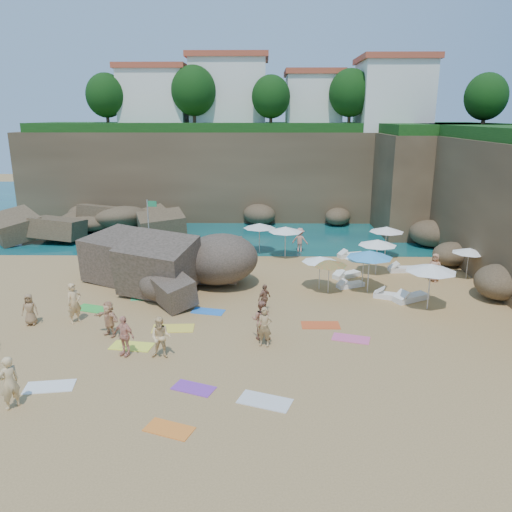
{
  "coord_description": "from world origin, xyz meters",
  "views": [
    {
      "loc": [
        2.43,
        -23.35,
        9.45
      ],
      "look_at": [
        2.0,
        3.0,
        2.0
      ],
      "focal_mm": 35.0,
      "sensor_mm": 36.0,
      "label": 1
    }
  ],
  "objects_px": {
    "lounger_0": "(346,275)",
    "person_stand_1": "(261,320)",
    "parasol_1": "(259,226)",
    "person_stand_4": "(435,267)",
    "person_stand_6": "(9,383)",
    "person_stand_0": "(74,303)",
    "rock_outcrop": "(163,291)",
    "flag_pole": "(150,218)",
    "person_stand_2": "(300,240)",
    "person_stand_5": "(114,239)",
    "parasol_2": "(387,229)",
    "parasol_0": "(285,229)",
    "person_stand_3": "(264,298)"
  },
  "relations": [
    {
      "from": "parasol_0",
      "to": "person_stand_3",
      "type": "height_order",
      "value": "parasol_0"
    },
    {
      "from": "rock_outcrop",
      "to": "lounger_0",
      "type": "distance_m",
      "value": 10.96
    },
    {
      "from": "lounger_0",
      "to": "person_stand_2",
      "type": "distance_m",
      "value": 6.34
    },
    {
      "from": "flag_pole",
      "to": "parasol_2",
      "type": "bearing_deg",
      "value": -7.08
    },
    {
      "from": "flag_pole",
      "to": "person_stand_0",
      "type": "xyz_separation_m",
      "value": [
        -0.65,
        -13.4,
        -1.36
      ]
    },
    {
      "from": "parasol_2",
      "to": "person_stand_1",
      "type": "bearing_deg",
      "value": -122.92
    },
    {
      "from": "flag_pole",
      "to": "person_stand_4",
      "type": "distance_m",
      "value": 19.63
    },
    {
      "from": "person_stand_3",
      "to": "person_stand_5",
      "type": "xyz_separation_m",
      "value": [
        -10.74,
        11.33,
        0.17
      ]
    },
    {
      "from": "person_stand_2",
      "to": "rock_outcrop",
      "type": "bearing_deg",
      "value": 62.69
    },
    {
      "from": "parasol_1",
      "to": "person_stand_3",
      "type": "distance_m",
      "value": 11.23
    },
    {
      "from": "person_stand_4",
      "to": "person_stand_0",
      "type": "bearing_deg",
      "value": -127.83
    },
    {
      "from": "rock_outcrop",
      "to": "person_stand_6",
      "type": "height_order",
      "value": "person_stand_6"
    },
    {
      "from": "rock_outcrop",
      "to": "parasol_0",
      "type": "bearing_deg",
      "value": 44.06
    },
    {
      "from": "rock_outcrop",
      "to": "person_stand_2",
      "type": "xyz_separation_m",
      "value": [
        8.21,
        8.44,
        0.87
      ]
    },
    {
      "from": "lounger_0",
      "to": "person_stand_4",
      "type": "distance_m",
      "value": 5.13
    },
    {
      "from": "parasol_0",
      "to": "flag_pole",
      "type": "bearing_deg",
      "value": 167.62
    },
    {
      "from": "person_stand_4",
      "to": "person_stand_2",
      "type": "bearing_deg",
      "value": 172.73
    },
    {
      "from": "parasol_0",
      "to": "person_stand_4",
      "type": "relative_size",
      "value": 1.38
    },
    {
      "from": "flag_pole",
      "to": "lounger_0",
      "type": "distance_m",
      "value": 14.86
    },
    {
      "from": "parasol_1",
      "to": "person_stand_5",
      "type": "distance_m",
      "value": 10.45
    },
    {
      "from": "parasol_0",
      "to": "lounger_0",
      "type": "bearing_deg",
      "value": -50.08
    },
    {
      "from": "person_stand_2",
      "to": "person_stand_5",
      "type": "relative_size",
      "value": 0.97
    },
    {
      "from": "lounger_0",
      "to": "parasol_1",
      "type": "bearing_deg",
      "value": 99.22
    },
    {
      "from": "person_stand_1",
      "to": "person_stand_6",
      "type": "relative_size",
      "value": 0.95
    },
    {
      "from": "parasol_1",
      "to": "person_stand_0",
      "type": "relative_size",
      "value": 1.17
    },
    {
      "from": "parasol_1",
      "to": "person_stand_2",
      "type": "height_order",
      "value": "parasol_1"
    },
    {
      "from": "rock_outcrop",
      "to": "person_stand_4",
      "type": "distance_m",
      "value": 15.83
    },
    {
      "from": "person_stand_0",
      "to": "person_stand_1",
      "type": "height_order",
      "value": "person_stand_0"
    },
    {
      "from": "rock_outcrop",
      "to": "person_stand_1",
      "type": "height_order",
      "value": "person_stand_1"
    },
    {
      "from": "lounger_0",
      "to": "person_stand_1",
      "type": "distance_m",
      "value": 10.12
    },
    {
      "from": "parasol_0",
      "to": "person_stand_2",
      "type": "xyz_separation_m",
      "value": [
        1.12,
        1.57,
        -1.13
      ]
    },
    {
      "from": "person_stand_1",
      "to": "person_stand_3",
      "type": "height_order",
      "value": "person_stand_1"
    },
    {
      "from": "parasol_2",
      "to": "person_stand_0",
      "type": "distance_m",
      "value": 20.63
    },
    {
      "from": "person_stand_6",
      "to": "parasol_1",
      "type": "bearing_deg",
      "value": -165.8
    },
    {
      "from": "parasol_0",
      "to": "person_stand_0",
      "type": "xyz_separation_m",
      "value": [
        -10.35,
        -11.27,
        -1.04
      ]
    },
    {
      "from": "parasol_0",
      "to": "rock_outcrop",
      "type": "bearing_deg",
      "value": -135.94
    },
    {
      "from": "parasol_1",
      "to": "person_stand_0",
      "type": "xyz_separation_m",
      "value": [
        -8.57,
        -12.55,
        -1.0
      ]
    },
    {
      "from": "rock_outcrop",
      "to": "person_stand_4",
      "type": "relative_size",
      "value": 4.77
    },
    {
      "from": "parasol_2",
      "to": "person_stand_0",
      "type": "height_order",
      "value": "parasol_2"
    },
    {
      "from": "parasol_1",
      "to": "person_stand_4",
      "type": "relative_size",
      "value": 1.35
    },
    {
      "from": "parasol_0",
      "to": "parasol_1",
      "type": "distance_m",
      "value": 2.19
    },
    {
      "from": "person_stand_0",
      "to": "rock_outcrop",
      "type": "bearing_deg",
      "value": 4.63
    },
    {
      "from": "person_stand_5",
      "to": "lounger_0",
      "type": "bearing_deg",
      "value": -28.9
    },
    {
      "from": "person_stand_0",
      "to": "lounger_0",
      "type": "bearing_deg",
      "value": -22.09
    },
    {
      "from": "parasol_1",
      "to": "person_stand_1",
      "type": "height_order",
      "value": "parasol_1"
    },
    {
      "from": "parasol_0",
      "to": "person_stand_3",
      "type": "relative_size",
      "value": 1.59
    },
    {
      "from": "parasol_2",
      "to": "parasol_1",
      "type": "bearing_deg",
      "value": 172.06
    },
    {
      "from": "lounger_0",
      "to": "person_stand_6",
      "type": "distance_m",
      "value": 19.55
    },
    {
      "from": "person_stand_1",
      "to": "rock_outcrop",
      "type": "bearing_deg",
      "value": -33.92
    },
    {
      "from": "parasol_0",
      "to": "person_stand_2",
      "type": "bearing_deg",
      "value": 54.61
    }
  ]
}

